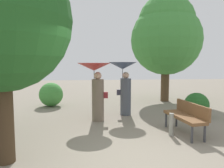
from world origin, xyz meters
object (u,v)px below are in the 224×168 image
object	(u,v)px
person_right	(124,79)
path_marker_post	(171,124)
park_bench	(186,115)
person_left	(96,80)
tree_near_right	(166,34)

from	to	relation	value
person_right	path_marker_post	distance (m)	2.74
park_bench	path_marker_post	bearing A→B (deg)	-82.25
park_bench	path_marker_post	world-z (taller)	park_bench
path_marker_post	park_bench	bearing A→B (deg)	14.25
person_left	path_marker_post	distance (m)	2.76
person_left	person_right	xyz separation A→B (m)	(1.04, 0.68, -0.01)
person_right	park_bench	xyz separation A→B (m)	(1.33, -2.28, -0.81)
tree_near_right	person_right	bearing A→B (deg)	-133.18
person_right	path_marker_post	bearing A→B (deg)	-153.18
person_right	tree_near_right	size ratio (longest dim) A/B	0.37
tree_near_right	path_marker_post	bearing A→B (deg)	-107.76
park_bench	tree_near_right	world-z (taller)	tree_near_right
person_left	tree_near_right	size ratio (longest dim) A/B	0.37
tree_near_right	path_marker_post	world-z (taller)	tree_near_right
path_marker_post	person_left	bearing A→B (deg)	138.01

